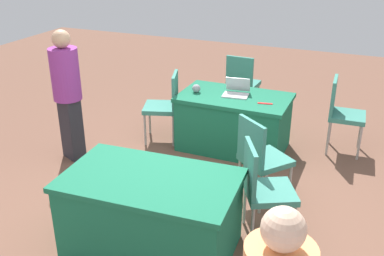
# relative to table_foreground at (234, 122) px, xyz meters

# --- Properties ---
(ground_plane) EXTENTS (14.40, 14.40, 0.00)m
(ground_plane) POSITION_rel_table_foreground_xyz_m (-0.04, 1.48, -0.37)
(ground_plane) COLOR brown
(table_foreground) EXTENTS (1.41, 0.86, 0.73)m
(table_foreground) POSITION_rel_table_foreground_xyz_m (0.00, 0.00, 0.00)
(table_foreground) COLOR #196647
(table_foreground) RESTS_ON ground
(table_mid_left) EXTENTS (1.56, 0.97, 0.73)m
(table_mid_left) POSITION_rel_table_foreground_xyz_m (0.05, 2.24, 0.00)
(table_mid_left) COLOR #196647
(table_mid_left) RESTS_ON ground
(chair_near_front) EXTENTS (0.46, 0.46, 0.98)m
(chair_near_front) POSITION_rel_table_foreground_xyz_m (-1.29, -0.45, 0.20)
(chair_near_front) COLOR #9E9993
(chair_near_front) RESTS_ON ground
(chair_tucked_left) EXTENTS (0.59, 0.59, 0.95)m
(chair_tucked_left) POSITION_rel_table_foreground_xyz_m (-0.81, 1.69, 0.17)
(chair_tucked_left) COLOR #9E9993
(chair_tucked_left) RESTS_ON ground
(chair_tucked_right) EXTENTS (0.62, 0.62, 0.96)m
(chair_tucked_right) POSITION_rel_table_foreground_xyz_m (-0.64, 1.13, 0.19)
(chair_tucked_right) COLOR #9E9993
(chair_tucked_right) RESTS_ON ground
(chair_aisle) EXTENTS (0.55, 0.55, 0.95)m
(chair_aisle) POSITION_rel_table_foreground_xyz_m (0.92, 0.12, 0.18)
(chair_aisle) COLOR #9E9993
(chair_aisle) RESTS_ON ground
(chair_by_pillar) EXTENTS (0.46, 0.46, 0.96)m
(chair_by_pillar) POSITION_rel_table_foreground_xyz_m (0.24, -1.14, 0.19)
(chair_by_pillar) COLOR #9E9993
(chair_by_pillar) RESTS_ON ground
(person_attendee_standing) EXTENTS (0.45, 0.45, 1.63)m
(person_attendee_standing) POSITION_rel_table_foreground_xyz_m (1.79, 1.04, 0.54)
(person_attendee_standing) COLOR #26262D
(person_attendee_standing) RESTS_ON ground
(laptop_silver) EXTENTS (0.35, 0.33, 0.21)m
(laptop_silver) POSITION_rel_table_foreground_xyz_m (-0.00, -0.05, 0.40)
(laptop_silver) COLOR silver
(laptop_silver) RESTS_ON table_foreground
(yarn_ball) EXTENTS (0.11, 0.11, 0.11)m
(yarn_ball) POSITION_rel_table_foreground_xyz_m (0.50, 0.06, 0.42)
(yarn_ball) COLOR gray
(yarn_ball) RESTS_ON table_foreground
(scissors_red) EXTENTS (0.18, 0.07, 0.01)m
(scissors_red) POSITION_rel_table_foreground_xyz_m (-0.43, 0.13, 0.37)
(scissors_red) COLOR red
(scissors_red) RESTS_ON table_foreground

